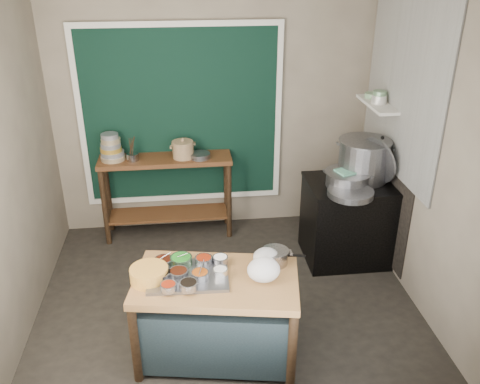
{
  "coord_description": "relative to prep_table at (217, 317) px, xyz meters",
  "views": [
    {
      "loc": [
        -0.33,
        -3.96,
        3.03
      ],
      "look_at": [
        0.16,
        0.25,
        0.98
      ],
      "focal_mm": 38.0,
      "sensor_mm": 36.0,
      "label": 1
    }
  ],
  "objects": [
    {
      "name": "pot_lid",
      "position": [
        1.72,
        1.29,
        0.75
      ],
      "size": [
        0.3,
        0.5,
        0.49
      ],
      "primitive_type": "cylinder",
      "rotation": [
        0.0,
        1.36,
        0.38
      ],
      "color": "gray",
      "rests_on": "stove_top"
    },
    {
      "name": "utensil_cup",
      "position": [
        -0.75,
        1.99,
        0.62
      ],
      "size": [
        0.15,
        0.15,
        0.08
      ],
      "primitive_type": "cylinder",
      "rotation": [
        0.0,
        0.0,
        -0.12
      ],
      "color": "gray",
      "rests_on": "back_counter"
    },
    {
      "name": "shelf_bowl_stack",
      "position": [
        1.77,
        1.59,
        1.3
      ],
      "size": [
        0.15,
        0.15,
        0.12
      ],
      "color": "silver",
      "rests_on": "wall_shelf"
    },
    {
      "name": "prep_table",
      "position": [
        0.0,
        0.0,
        0.0
      ],
      "size": [
        1.35,
        0.92,
        0.75
      ],
      "primitive_type": "cube",
      "rotation": [
        0.0,
        0.0,
        -0.17
      ],
      "color": "olive",
      "rests_on": "floor"
    },
    {
      "name": "condiment_tray",
      "position": [
        -0.21,
        0.03,
        0.39
      ],
      "size": [
        0.63,
        0.46,
        0.03
      ],
      "primitive_type": "cube",
      "rotation": [
        0.0,
        0.0,
        -0.04
      ],
      "color": "gray",
      "rests_on": "prep_table"
    },
    {
      "name": "stock_pot",
      "position": [
        1.6,
        1.38,
        0.72
      ],
      "size": [
        0.71,
        0.71,
        0.42
      ],
      "primitive_type": null,
      "rotation": [
        0.0,
        0.0,
        -0.4
      ],
      "color": "gray",
      "rests_on": "stove_top"
    },
    {
      "name": "curtain_panel",
      "position": [
        -0.21,
        2.22,
        0.98
      ],
      "size": [
        2.1,
        0.02,
        1.9
      ],
      "primitive_type": "cube",
      "color": "black",
      "rests_on": "back_wall"
    },
    {
      "name": "stove_block",
      "position": [
        1.49,
        1.3,
        0.05
      ],
      "size": [
        0.9,
        0.68,
        0.85
      ],
      "primitive_type": "cube",
      "color": "black",
      "rests_on": "floor"
    },
    {
      "name": "yellow_basin",
      "position": [
        -0.5,
        0.03,
        0.43
      ],
      "size": [
        0.38,
        0.38,
        0.11
      ],
      "primitive_type": "cylinder",
      "rotation": [
        0.0,
        0.0,
        0.42
      ],
      "color": "#B38D36",
      "rests_on": "prep_table"
    },
    {
      "name": "left_wall",
      "position": [
        -1.62,
        0.75,
        1.02
      ],
      "size": [
        0.02,
        3.0,
        2.8
      ],
      "primitive_type": "cube",
      "color": "gray",
      "rests_on": "floor"
    },
    {
      "name": "plastic_bag_b",
      "position": [
        0.4,
        0.12,
        0.45
      ],
      "size": [
        0.22,
        0.2,
        0.16
      ],
      "primitive_type": "ellipsoid",
      "rotation": [
        0.0,
        0.0,
        0.09
      ],
      "color": "white",
      "rests_on": "prep_table"
    },
    {
      "name": "wide_bowl",
      "position": [
        -0.03,
        1.97,
        0.6
      ],
      "size": [
        0.29,
        0.29,
        0.06
      ],
      "primitive_type": "cylinder",
      "rotation": [
        0.0,
        0.0,
        0.42
      ],
      "color": "gray",
      "rests_on": "back_counter"
    },
    {
      "name": "steamer",
      "position": [
        1.4,
        1.24,
        0.58
      ],
      "size": [
        0.61,
        0.61,
        0.15
      ],
      "primitive_type": null,
      "rotation": [
        0.0,
        0.0,
        -0.43
      ],
      "color": "gray",
      "rests_on": "stove_top"
    },
    {
      "name": "stove_top",
      "position": [
        1.49,
        1.3,
        0.49
      ],
      "size": [
        0.92,
        0.69,
        0.03
      ],
      "primitive_type": "cube",
      "color": "black",
      "rests_on": "stove_block"
    },
    {
      "name": "right_wall",
      "position": [
        1.9,
        0.75,
        1.02
      ],
      "size": [
        0.02,
        3.0,
        2.8
      ],
      "primitive_type": "cube",
      "color": "gray",
      "rests_on": "floor"
    },
    {
      "name": "bowl_stack",
      "position": [
        -0.97,
        2.04,
        0.7
      ],
      "size": [
        0.26,
        0.26,
        0.29
      ],
      "color": "tan",
      "rests_on": "back_counter"
    },
    {
      "name": "tile_panel",
      "position": [
        1.88,
        1.3,
        1.48
      ],
      "size": [
        0.02,
        1.7,
        1.7
      ],
      "primitive_type": "cube",
      "color": "#B2B2AA",
      "rests_on": "right_wall"
    },
    {
      "name": "shallow_pan",
      "position": [
        1.37,
        1.02,
        0.53
      ],
      "size": [
        0.45,
        0.45,
        0.06
      ],
      "primitive_type": "cylinder",
      "rotation": [
        0.0,
        0.0,
        -0.02
      ],
      "color": "gray",
      "rests_on": "stove_top"
    },
    {
      "name": "saucepan",
      "position": [
        0.48,
        0.15,
        0.44
      ],
      "size": [
        0.25,
        0.25,
        0.12
      ],
      "primitive_type": null,
      "rotation": [
        0.0,
        0.0,
        -0.14
      ],
      "color": "gray",
      "rests_on": "prep_table"
    },
    {
      "name": "condiment_bowls",
      "position": [
        -0.23,
        0.05,
        0.43
      ],
      "size": [
        0.6,
        0.48,
        0.07
      ],
      "color": "gray",
      "rests_on": "condiment_tray"
    },
    {
      "name": "ceramic_crock",
      "position": [
        -0.21,
        2.01,
        0.66
      ],
      "size": [
        0.31,
        0.31,
        0.17
      ],
      "primitive_type": null,
      "rotation": [
        0.0,
        0.0,
        0.31
      ],
      "color": "#947550",
      "rests_on": "back_counter"
    },
    {
      "name": "floor",
      "position": [
        0.14,
        0.75,
        -0.39
      ],
      "size": [
        3.5,
        3.0,
        0.02
      ],
      "primitive_type": "cube",
      "color": "#28241F",
      "rests_on": "ground"
    },
    {
      "name": "shelf_bowl_green",
      "position": [
        1.77,
        1.79,
        1.27
      ],
      "size": [
        0.19,
        0.19,
        0.05
      ],
      "primitive_type": "cylinder",
      "rotation": [
        0.0,
        0.0,
        -0.4
      ],
      "color": "gray",
      "rests_on": "wall_shelf"
    },
    {
      "name": "wall_shelf",
      "position": [
        1.77,
        1.6,
        1.23
      ],
      "size": [
        0.22,
        0.7,
        0.03
      ],
      "primitive_type": "cube",
      "color": "beige",
      "rests_on": "right_wall"
    },
    {
      "name": "soot_patch",
      "position": [
        1.88,
        1.4,
        0.32
      ],
      "size": [
        0.01,
        1.3,
        1.3
      ],
      "primitive_type": "cube",
      "color": "black",
      "rests_on": "right_wall"
    },
    {
      "name": "green_cloth",
      "position": [
        1.4,
        1.24,
        0.66
      ],
      "size": [
        0.27,
        0.24,
        0.02
      ],
      "primitive_type": "cube",
      "rotation": [
        0.0,
        0.0,
        0.32
      ],
      "color": "#62AD93",
      "rests_on": "steamer"
    },
    {
      "name": "back_counter",
      "position": [
        -0.41,
        2.03,
        0.1
      ],
      "size": [
        1.45,
        0.4,
        0.95
      ],
      "primitive_type": "cube",
      "color": "#543118",
      "rests_on": "floor"
    },
    {
      "name": "back_wall",
      "position": [
        0.14,
        2.26,
        1.02
      ],
      "size": [
        3.5,
        0.02,
        2.8
      ],
      "primitive_type": "cube",
      "color": "gray",
      "rests_on": "floor"
    },
    {
      "name": "plastic_bag_a",
      "position": [
        0.36,
        -0.07,
        0.47
      ],
      "size": [
        0.25,
        0.22,
        0.19
      ],
      "primitive_type": "ellipsoid",
      "rotation": [
        0.0,
        0.0,
        0.02
      ],
      "color": "white",
      "rests_on": "prep_table"
    },
    {
      "name": "curtain_frame",
      "position": [
        -0.21,
        2.21,
        0.98
      ],
      "size": [
        2.22,
        0.03,
        2.02
      ],
      "primitive_type": null,
      "color": "beige",
      "rests_on": "back_wall"
    }
  ]
}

